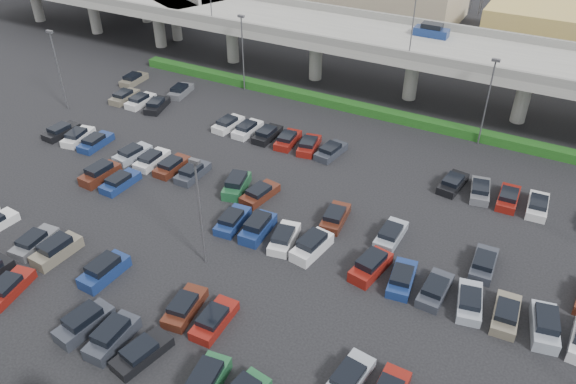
% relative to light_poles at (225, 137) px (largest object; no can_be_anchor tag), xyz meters
% --- Properties ---
extents(ground, '(280.00, 280.00, 0.00)m').
position_rel_light_poles_xyz_m(ground, '(4.13, -2.00, -6.24)').
color(ground, black).
extents(overpass, '(150.00, 13.00, 15.80)m').
position_rel_light_poles_xyz_m(overpass, '(3.92, 30.01, 0.74)').
color(overpass, gray).
rests_on(overpass, ground).
extents(hedge, '(66.00, 1.60, 1.10)m').
position_rel_light_poles_xyz_m(hedge, '(4.13, 23.00, -5.69)').
color(hedge, '#144012').
rests_on(hedge, ground).
extents(parked_cars, '(63.07, 41.66, 1.67)m').
position_rel_light_poles_xyz_m(parked_cars, '(4.09, -6.49, -5.64)').
color(parked_cars, '#2B2F38').
rests_on(parked_cars, ground).
extents(light_poles, '(66.90, 48.38, 10.30)m').
position_rel_light_poles_xyz_m(light_poles, '(0.00, 0.00, 0.00)').
color(light_poles, '#515156').
rests_on(light_poles, ground).
extents(distant_buildings, '(138.00, 24.00, 9.00)m').
position_rel_light_poles_xyz_m(distant_buildings, '(16.50, 59.81, -2.49)').
color(distant_buildings, gray).
rests_on(distant_buildings, ground).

